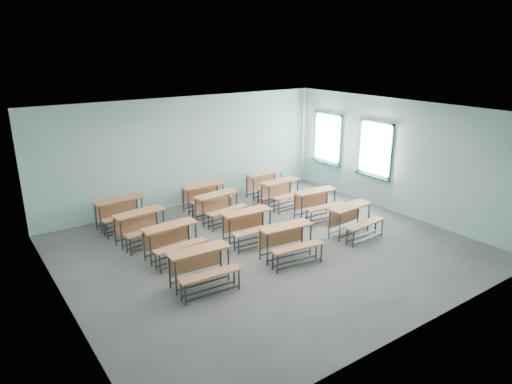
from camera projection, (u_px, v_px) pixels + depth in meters
room at (271, 183)px, 10.35m from camera, size 9.04×8.04×3.24m
desk_unit_r0c0 at (202, 263)px, 8.93m from camera, size 1.28×0.90×0.77m
desk_unit_r0c1 at (288, 238)px, 10.10m from camera, size 1.32×0.96×0.77m
desk_unit_r0c2 at (353, 216)px, 11.36m from camera, size 1.30×0.93×0.77m
desk_unit_r1c0 at (172, 237)px, 10.13m from camera, size 1.28×0.89×0.77m
desk_unit_r1c1 at (249, 222)px, 10.99m from camera, size 1.29×0.91×0.77m
desk_unit_r1c2 at (317, 200)px, 12.54m from camera, size 1.30×0.92×0.77m
desk_unit_r2c0 at (142, 223)px, 10.95m from camera, size 1.32×0.97×0.77m
desk_unit_r2c1 at (219, 204)px, 12.27m from camera, size 1.32×0.96×0.77m
desk_unit_r2c2 at (282, 189)px, 13.46m from camera, size 1.29×0.91×0.77m
desk_unit_r3c0 at (121, 209)px, 11.83m from camera, size 1.27×0.89×0.77m
desk_unit_r3c1 at (205, 194)px, 13.07m from camera, size 1.24×0.83×0.77m
desk_unit_r3c2 at (267, 181)px, 14.30m from camera, size 1.28×0.90×0.77m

